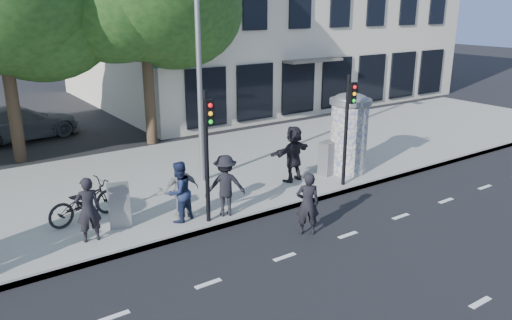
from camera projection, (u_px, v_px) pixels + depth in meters
ground at (326, 284)px, 10.29m from camera, size 120.00×120.00×0.00m
sidewalk at (169, 180)px, 16.15m from camera, size 40.00×8.00×0.15m
curb at (234, 222)px, 13.06m from camera, size 40.00×0.10×0.16m
lane_dash_far at (285, 257)px, 11.39m from camera, size 32.00×0.12×0.01m
ad_column_right at (349, 131)px, 16.34m from camera, size 1.36×1.36×2.65m
traffic_pole_near at (207, 144)px, 12.28m from camera, size 0.22×0.31×3.40m
traffic_pole_far at (348, 120)px, 14.88m from camera, size 0.22×0.31×3.40m
street_lamp at (199, 30)px, 14.50m from camera, size 0.25×0.93×8.00m
ped_b at (88, 210)px, 11.63m from camera, size 0.61×0.43×1.59m
ped_c at (179, 192)px, 12.71m from camera, size 0.94×0.84×1.60m
ped_d at (225, 185)px, 13.08m from camera, size 1.22×0.98×1.66m
ped_e at (182, 190)px, 12.91m from camera, size 0.97×0.63×1.55m
ped_f at (293, 154)px, 15.65m from camera, size 1.73×0.85×1.78m
man_road at (308, 204)px, 12.33m from camera, size 0.70×0.64×1.61m
bicycle at (84, 202)px, 12.82m from camera, size 1.13×2.08×1.04m
cabinet_left at (119, 205)px, 12.49m from camera, size 0.62×0.52×1.11m
cabinet_right at (327, 158)px, 16.31m from camera, size 0.61×0.51×1.11m
car_right at (18, 123)px, 21.09m from camera, size 2.77×5.19×1.43m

